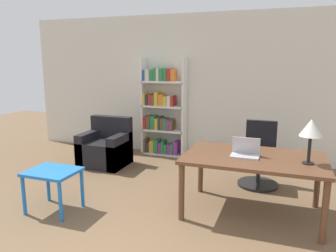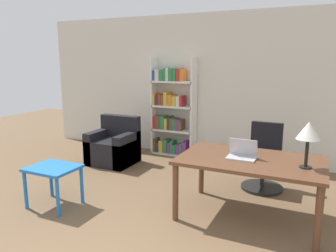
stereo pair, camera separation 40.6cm
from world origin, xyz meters
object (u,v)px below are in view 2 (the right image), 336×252
Objects in this scene: laptop at (242,154)px; side_table_blue at (53,173)px; office_chair at (264,161)px; bookshelf at (171,113)px; table_lamp at (308,132)px; armchair at (114,147)px; desk at (251,165)px.

laptop is 0.55× the size of side_table_blue.
bookshelf is at bearing 152.86° from office_chair.
table_lamp is 3.06m from side_table_blue.
table_lamp is at bearing -39.67° from bookshelf.
side_table_blue is 0.71× the size of armchair.
laptop is (-0.10, -0.03, 0.13)m from desk.
desk is 1.71× the size of office_chair.
bookshelf reaches higher than laptop.
side_table_blue is 2.84m from bookshelf.
table_lamp reaches higher than desk.
office_chair is at bearing 37.66° from side_table_blue.
laptop is at bearing -164.79° from desk.
laptop is 1.12m from office_chair.
desk is 0.76m from table_lamp.
side_table_blue is at bearing -161.72° from laptop.
table_lamp is 3.32m from bookshelf.
office_chair reaches higher than laptop.
armchair is at bearing 158.07° from desk.
bookshelf is (-1.96, 1.00, 0.43)m from office_chair.
laptop is 0.66× the size of table_lamp.
armchair reaches higher than desk.
side_table_blue is 0.32× the size of bookshelf.
table_lamp is (0.59, -0.09, 0.47)m from desk.
desk is 3.27× the size of table_lamp.
office_chair is (0.10, 1.05, -0.36)m from laptop.
laptop is at bearing -47.85° from bookshelf.
office_chair is 1.13× the size of armchair.
side_table_blue is at bearing -79.31° from armchair.
armchair is at bearing 179.00° from office_chair.
bookshelf is (-1.86, 2.06, 0.06)m from laptop.
table_lamp is at bearing -8.26° from desk.
desk reaches higher than side_table_blue.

